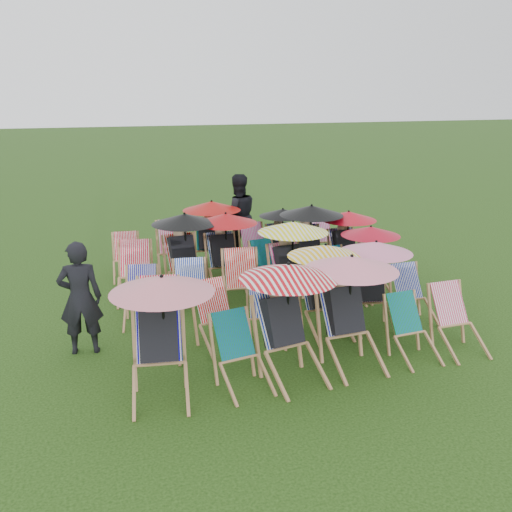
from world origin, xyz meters
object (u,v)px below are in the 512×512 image
object	(u,v)px
deckchair_29	(323,238)
person_left	(80,298)
deckchair_5	(459,321)
person_rear	(238,216)
deckchair_0	(160,336)

from	to	relation	value
deckchair_29	person_left	xyz separation A→B (m)	(-4.94, -3.07, 0.30)
deckchair_5	deckchair_29	xyz separation A→B (m)	(-0.03, 4.57, 0.05)
person_rear	deckchair_29	bearing A→B (deg)	153.82
deckchair_0	person_rear	distance (m)	5.91
deckchair_5	person_rear	size ratio (longest dim) A/B	0.49
deckchair_5	person_rear	bearing A→B (deg)	105.80
deckchair_0	deckchair_29	size ratio (longest dim) A/B	1.47
deckchair_0	person_rear	world-z (taller)	person_rear
person_left	person_rear	xyz separation A→B (m)	(3.31, 3.89, 0.11)
person_rear	deckchair_0	bearing A→B (deg)	66.09
person_left	person_rear	distance (m)	5.11
deckchair_29	deckchair_0	bearing A→B (deg)	-129.84
deckchair_29	deckchair_5	bearing A→B (deg)	-87.63
deckchair_5	person_left	world-z (taller)	person_left
deckchair_0	person_rear	size ratio (longest dim) A/B	0.80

